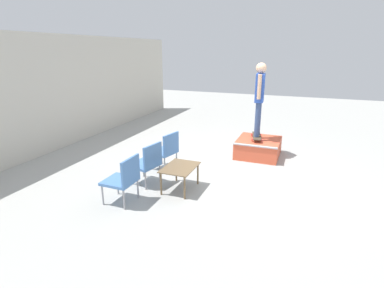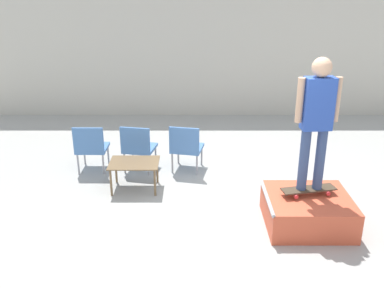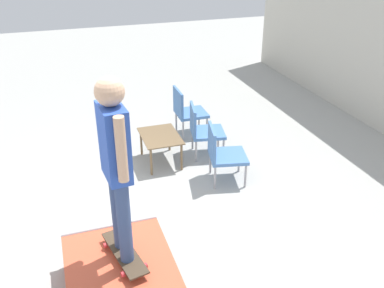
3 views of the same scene
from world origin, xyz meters
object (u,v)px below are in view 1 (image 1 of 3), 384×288
Objects in this scene: skate_ramp_box at (258,147)px; person_skater at (260,94)px; skateboard_on_ramp at (257,136)px; patio_chair_right at (166,149)px; coffee_table at (180,170)px; patio_chair_center at (147,162)px; patio_chair_left at (124,178)px.

skate_ramp_box is 0.65× the size of person_skater.
person_skater reaches higher than skateboard_on_ramp.
skate_ramp_box is 2.47m from patio_chair_right.
coffee_table is 0.91× the size of patio_chair_center.
skate_ramp_box is 2.74m from coffee_table.
skate_ramp_box is at bearing -109.51° from skateboard_on_ramp.
patio_chair_left reaches higher than skate_ramp_box.
coffee_table is 0.70m from patio_chair_center.
skate_ramp_box is at bearing -102.73° from person_skater.
patio_chair_left is 1.00× the size of patio_chair_right.
patio_chair_left is (-0.84, 0.70, 0.07)m from coffee_table.
patio_chair_left is at bearing 12.16° from patio_chair_right.
patio_chair_left is at bearing 152.01° from skate_ramp_box.
skateboard_on_ramp is at bearing 146.70° from patio_chair_right.
patio_chair_left reaches higher than skateboard_on_ramp.
patio_chair_right is at bearing 129.53° from person_skater.
patio_chair_center reaches higher than coffee_table.
patio_chair_right is (0.82, 0.70, 0.07)m from coffee_table.
skate_ramp_box is 1.35× the size of patio_chair_left.
person_skater reaches higher than skate_ramp_box.
patio_chair_center is (-2.53, 1.78, 0.26)m from skate_ramp_box.
coffee_table is at bearing 156.69° from skate_ramp_box.
skate_ramp_box is 1.48× the size of coffee_table.
person_skater is at bearing 82.36° from skate_ramp_box.
skateboard_on_ramp is 0.91× the size of patio_chair_right.
person_skater is 2.66m from patio_chair_right.
patio_chair_left is (-3.35, 1.78, 0.26)m from skate_ramp_box.
patio_chair_center is at bearing 91.44° from coffee_table.
skateboard_on_ramp is at bearing 157.08° from patio_chair_center.
patio_chair_left reaches higher than coffee_table.
coffee_table is 1.10m from patio_chair_left.
skate_ramp_box is 0.30m from skateboard_on_ramp.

